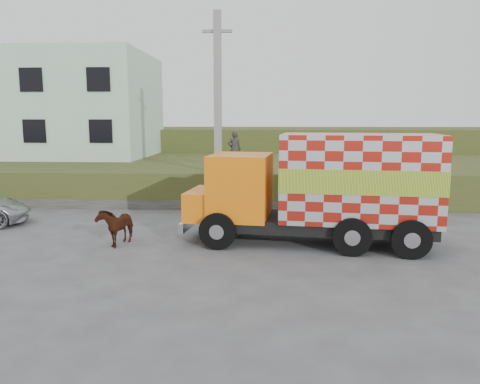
# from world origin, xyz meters

# --- Properties ---
(ground) EXTENTS (120.00, 120.00, 0.00)m
(ground) POSITION_xyz_m (0.00, 0.00, 0.00)
(ground) COLOR #474749
(ground) RESTS_ON ground
(embankment) EXTENTS (40.00, 12.00, 1.50)m
(embankment) POSITION_xyz_m (0.00, 10.00, 0.75)
(embankment) COLOR #304C19
(embankment) RESTS_ON ground
(embankment_far) EXTENTS (40.00, 12.00, 3.00)m
(embankment_far) POSITION_xyz_m (0.00, 22.00, 1.50)
(embankment_far) COLOR #304C19
(embankment_far) RESTS_ON ground
(retaining_strip) EXTENTS (16.00, 0.50, 0.40)m
(retaining_strip) POSITION_xyz_m (-2.00, 4.20, 0.20)
(retaining_strip) COLOR #595651
(retaining_strip) RESTS_ON ground
(building) EXTENTS (10.00, 8.00, 6.00)m
(building) POSITION_xyz_m (-11.00, 13.00, 4.50)
(building) COLOR #B6D5B7
(building) RESTS_ON embankment
(utility_pole) EXTENTS (1.20, 0.30, 8.00)m
(utility_pole) POSITION_xyz_m (-1.00, 4.60, 4.08)
(utility_pole) COLOR gray
(utility_pole) RESTS_ON ground
(cargo_truck) EXTENTS (7.62, 3.32, 3.30)m
(cargo_truck) POSITION_xyz_m (2.72, -0.95, 1.70)
(cargo_truck) COLOR black
(cargo_truck) RESTS_ON ground
(cow) EXTENTS (0.91, 1.48, 1.16)m
(cow) POSITION_xyz_m (-3.46, -1.37, 0.58)
(cow) COLOR black
(cow) RESTS_ON ground
(pedestrian) EXTENTS (0.68, 0.52, 1.68)m
(pedestrian) POSITION_xyz_m (-0.44, 6.43, 2.34)
(pedestrian) COLOR #33302D
(pedestrian) RESTS_ON embankment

